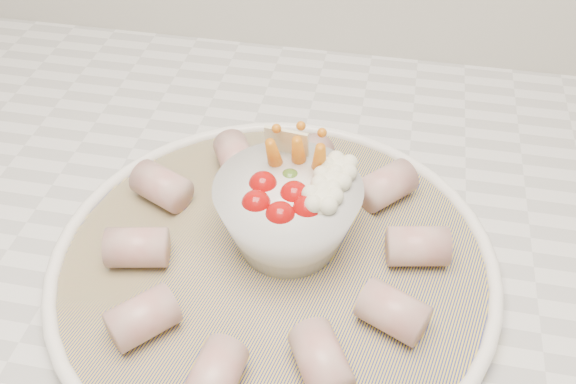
# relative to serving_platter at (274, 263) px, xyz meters

# --- Properties ---
(serving_platter) EXTENTS (0.45, 0.45, 0.02)m
(serving_platter) POSITION_rel_serving_platter_xyz_m (0.00, 0.00, 0.00)
(serving_platter) COLOR navy
(serving_platter) RESTS_ON kitchen_counter
(veggie_bowl) EXTENTS (0.12, 0.12, 0.10)m
(veggie_bowl) POSITION_rel_serving_platter_xyz_m (0.01, 0.02, 0.04)
(veggie_bowl) COLOR silver
(veggie_bowl) RESTS_ON serving_platter
(cured_meat_rolls) EXTENTS (0.29, 0.29, 0.03)m
(cured_meat_rolls) POSITION_rel_serving_platter_xyz_m (-0.00, 0.00, 0.02)
(cured_meat_rolls) COLOR #A8524C
(cured_meat_rolls) RESTS_ON serving_platter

